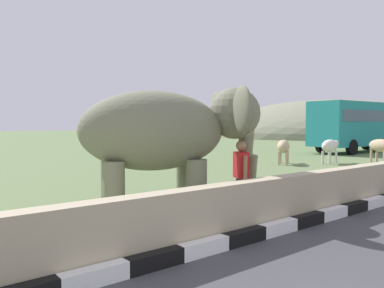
% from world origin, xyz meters
% --- Properties ---
extents(striped_curb, '(16.20, 0.20, 0.24)m').
position_xyz_m(striped_curb, '(-0.35, 3.39, 0.12)').
color(striped_curb, white).
rests_on(striped_curb, ground_plane).
extents(barrier_parapet, '(28.00, 0.36, 1.00)m').
position_xyz_m(barrier_parapet, '(2.00, 3.69, 0.50)').
color(barrier_parapet, tan).
rests_on(barrier_parapet, ground_plane).
extents(elephant, '(4.03, 3.23, 2.84)m').
position_xyz_m(elephant, '(2.04, 5.74, 1.84)').
color(elephant, '#72725A').
rests_on(elephant, ground_plane).
extents(person_handler, '(0.39, 0.60, 1.66)m').
position_xyz_m(person_handler, '(3.43, 4.94, 0.93)').
color(person_handler, navy).
rests_on(person_handler, ground_plane).
extents(bus_teal, '(9.18, 2.89, 3.50)m').
position_xyz_m(bus_teal, '(23.92, 12.93, 2.08)').
color(bus_teal, teal).
rests_on(bus_teal, ground_plane).
extents(cow_near, '(1.93, 0.89, 1.23)m').
position_xyz_m(cow_near, '(14.94, 9.79, 0.87)').
color(cow_near, beige).
rests_on(cow_near, ground_plane).
extents(cow_mid, '(1.81, 1.39, 1.23)m').
position_xyz_m(cow_mid, '(12.89, 11.10, 0.87)').
color(cow_mid, tan).
rests_on(cow_mid, ground_plane).
extents(cow_far, '(1.11, 1.91, 1.23)m').
position_xyz_m(cow_far, '(17.36, 8.33, 0.87)').
color(cow_far, tan).
rests_on(cow_far, ground_plane).
extents(hill_east, '(42.61, 34.09, 11.75)m').
position_xyz_m(hill_east, '(55.00, 34.00, 0.00)').
color(hill_east, gray).
rests_on(hill_east, ground_plane).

